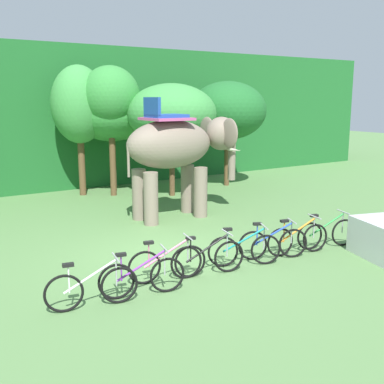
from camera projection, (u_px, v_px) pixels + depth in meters
The scene contains 16 objects.
ground_plane at pixel (171, 257), 11.25m from camera, with size 80.00×80.00×0.00m, color #567F47.
foliage_hedge at pixel (31, 116), 21.06m from camera, with size 36.00×6.00×5.90m, color #1E6028.
tree_left at pixel (79, 105), 17.84m from camera, with size 2.11×2.11×4.99m.
tree_far_left at pixel (111, 97), 17.73m from camera, with size 2.22×2.22×4.96m.
tree_center_right at pixel (112, 114), 18.65m from camera, with size 3.20×3.20×4.26m.
tree_center at pixel (172, 114), 17.80m from camera, with size 3.42×3.42×4.31m.
tree_far_right at pixel (228, 111), 19.95m from camera, with size 3.30×3.30×4.46m.
elephant at pixel (179, 148), 14.72m from camera, with size 4.15×2.08×3.78m.
bike_white at pixel (92, 288), 8.48m from camera, with size 1.69×0.52×0.92m.
bike_purple at pixel (142, 277), 9.00m from camera, with size 1.68×0.57×0.92m.
bike_pink at pixel (167, 263), 9.74m from camera, with size 1.69×0.54×0.92m.
bike_black at pixel (208, 258), 10.05m from camera, with size 1.69×0.53×0.92m.
bike_teal at pixel (244, 249), 10.63m from camera, with size 1.59×0.79×0.92m.
bike_blue at pixel (273, 243), 11.09m from camera, with size 1.60×0.77×0.92m.
bike_orange at pixel (298, 239), 11.42m from camera, with size 1.69×0.54×0.92m.
bike_green at pixel (327, 233), 11.91m from camera, with size 1.67×0.61×0.92m.
Camera 1 is at (-5.34, -9.31, 3.75)m, focal length 43.91 mm.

